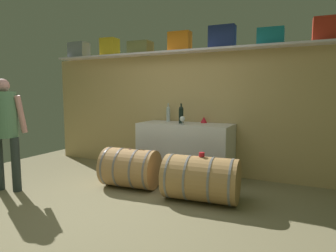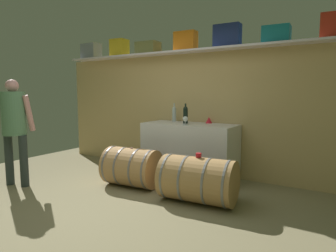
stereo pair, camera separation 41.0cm
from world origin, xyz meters
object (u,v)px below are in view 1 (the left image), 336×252
object	(u,v)px
toolcase_teal	(271,37)
wine_glass	(182,119)
toolcase_navy	(222,37)
work_cabinet	(185,150)
toolcase_grey	(79,50)
toolcase_orange	(180,42)
wine_barrel_near	(201,179)
toolcase_red	(328,29)
winemaker_pouring	(5,123)
wine_bottle_dark	(181,114)
toolcase_yellow	(110,47)
wine_barrel_far	(130,168)
tasting_cup	(202,154)
red_funnel	(204,120)
toolcase_olive	(140,48)
wine_bottle_clear	(168,114)

from	to	relation	value
toolcase_teal	wine_glass	xyz separation A→B (m)	(-1.20, -0.46, -1.22)
toolcase_navy	work_cabinet	bearing A→B (deg)	-157.29
toolcase_navy	toolcase_grey	bearing A→B (deg)	178.80
toolcase_orange	wine_barrel_near	bearing A→B (deg)	-55.64
toolcase_red	winemaker_pouring	bearing A→B (deg)	-157.13
toolcase_orange	toolcase_navy	size ratio (longest dim) A/B	0.92
wine_bottle_dark	toolcase_orange	bearing A→B (deg)	119.78
toolcase_yellow	toolcase_orange	distance (m)	1.45
wine_barrel_far	toolcase_yellow	bearing A→B (deg)	131.42
toolcase_grey	toolcase_yellow	world-z (taller)	toolcase_yellow
toolcase_yellow	winemaker_pouring	xyz separation A→B (m)	(-0.35, -1.96, -1.27)
wine_barrel_near	toolcase_navy	bearing A→B (deg)	89.57
toolcase_orange	toolcase_teal	size ratio (longest dim) A/B	1.02
toolcase_orange	wine_barrel_far	xyz separation A→B (m)	(-0.31, -1.08, -1.95)
toolcase_orange	winemaker_pouring	bearing A→B (deg)	-133.28
toolcase_grey	work_cabinet	xyz separation A→B (m)	(2.42, -0.23, -1.79)
wine_barrel_near	tasting_cup	world-z (taller)	tasting_cup
wine_bottle_dark	wine_glass	world-z (taller)	wine_bottle_dark
tasting_cup	winemaker_pouring	bearing A→B (deg)	-162.76
red_funnel	toolcase_grey	bearing A→B (deg)	179.93
toolcase_grey	toolcase_olive	world-z (taller)	toolcase_grey
toolcase_orange	wine_glass	distance (m)	1.37
wine_bottle_clear	toolcase_teal	bearing A→B (deg)	1.41
toolcase_olive	wine_glass	size ratio (longest dim) A/B	2.91
toolcase_orange	work_cabinet	world-z (taller)	toolcase_orange
toolcase_yellow	work_cabinet	distance (m)	2.46
wine_barrel_far	winemaker_pouring	size ratio (longest dim) A/B	0.53
toolcase_navy	wine_bottle_clear	size ratio (longest dim) A/B	1.29
wine_bottle_clear	wine_glass	distance (m)	0.61
tasting_cup	wine_bottle_clear	bearing A→B (deg)	132.30
wine_bottle_clear	winemaker_pouring	xyz separation A→B (m)	(-1.60, -1.92, -0.06)
toolcase_red	wine_barrel_near	size ratio (longest dim) A/B	0.39
toolcase_orange	toolcase_red	distance (m)	2.20
toolcase_teal	toolcase_red	distance (m)	0.74
toolcase_navy	work_cabinet	xyz separation A→B (m)	(-0.52, -0.23, -1.81)
toolcase_yellow	toolcase_navy	size ratio (longest dim) A/B	0.78
toolcase_grey	toolcase_teal	distance (m)	3.67
toolcase_navy	wine_barrel_near	world-z (taller)	toolcase_navy
toolcase_orange	wine_bottle_clear	size ratio (longest dim) A/B	1.19
wine_barrel_far	wine_barrel_near	bearing A→B (deg)	-8.74
wine_glass	wine_barrel_far	bearing A→B (deg)	-132.10
toolcase_navy	toolcase_olive	bearing A→B (deg)	178.80
toolcase_yellow	wine_bottle_clear	size ratio (longest dim) A/B	1.01
wine_barrel_near	wine_bottle_clear	bearing A→B (deg)	127.38
winemaker_pouring	wine_bottle_clear	bearing A→B (deg)	37.82
wine_glass	tasting_cup	distance (m)	0.97
toolcase_orange	tasting_cup	size ratio (longest dim) A/B	5.23
toolcase_navy	wine_barrel_near	size ratio (longest dim) A/B	0.41
toolcase_teal	red_funnel	size ratio (longest dim) A/B	3.38
toolcase_olive	tasting_cup	xyz separation A→B (m)	(1.59, -1.15, -1.58)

